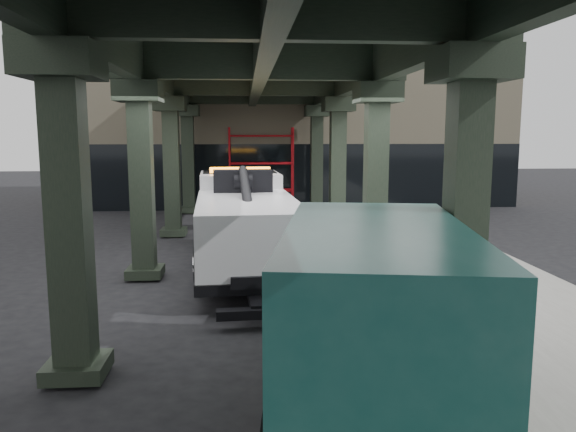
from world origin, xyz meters
name	(u,v)px	position (x,y,z in m)	size (l,w,h in m)	color
ground	(281,298)	(0.00, 0.00, 0.00)	(90.00, 90.00, 0.00)	black
sidewalk	(443,270)	(4.50, 2.00, 0.07)	(5.00, 40.00, 0.15)	gray
lane_stripe	(340,274)	(1.70, 2.00, 0.01)	(0.12, 38.00, 0.01)	silver
viaduct	(260,63)	(-0.40, 2.00, 5.46)	(7.40, 32.00, 6.40)	black
building	(293,128)	(2.00, 20.00, 4.00)	(22.00, 10.00, 8.00)	#C6B793
scaffolding	(261,167)	(0.00, 14.64, 2.11)	(3.08, 0.88, 4.00)	red
tow_truck	(244,219)	(-0.84, 3.03, 1.38)	(2.94, 8.78, 2.84)	black
towed_van	(374,307)	(0.93, -5.08, 1.37)	(3.41, 6.59, 2.55)	#12433E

